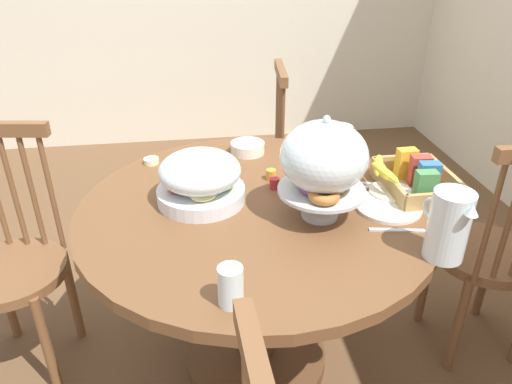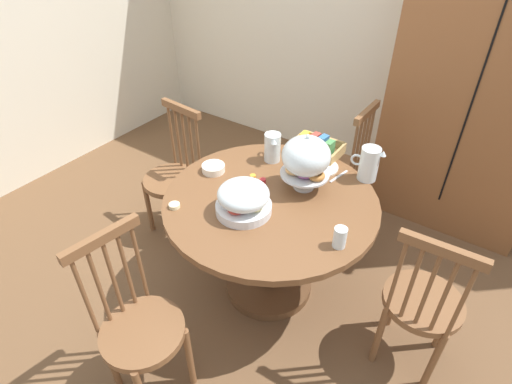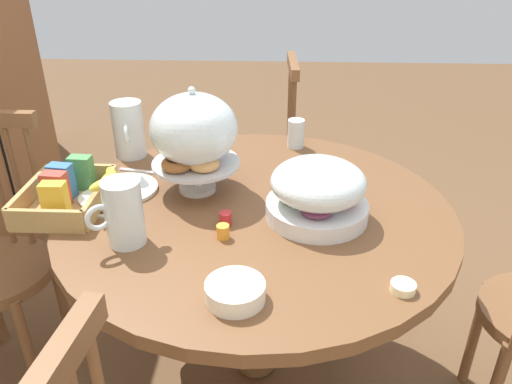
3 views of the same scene
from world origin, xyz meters
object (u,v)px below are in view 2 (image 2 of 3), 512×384
(wooden_armoire, at_px, (478,97))
(orange_juice_pitcher, at_px, (369,165))
(windsor_chair_by_cabinet, at_px, (422,305))
(milk_pitcher, at_px, (272,148))
(butter_dish, at_px, (174,206))
(cereal_basket, at_px, (316,147))
(fruit_platter_covered, at_px, (243,199))
(drinking_glass, at_px, (340,237))
(china_plate_small, at_px, (312,158))
(dining_table, at_px, (270,226))
(pastry_stand_with_dome, at_px, (306,158))
(windsor_chair_near_window, at_px, (140,329))
(china_plate_large, at_px, (320,167))
(windsor_chair_far_side, at_px, (174,179))
(cereal_bowl, at_px, (213,168))
(windsor_chair_facing_door, at_px, (339,169))

(wooden_armoire, distance_m, orange_juice_pitcher, 1.07)
(windsor_chair_by_cabinet, xyz_separation_m, milk_pitcher, (-1.11, 0.33, 0.37))
(orange_juice_pitcher, xyz_separation_m, butter_dish, (-0.75, -0.85, -0.08))
(windsor_chair_by_cabinet, height_order, cereal_basket, windsor_chair_by_cabinet)
(fruit_platter_covered, relative_size, drinking_glass, 2.73)
(china_plate_small, bearing_deg, milk_pitcher, -148.01)
(fruit_platter_covered, bearing_deg, wooden_armoire, 64.91)
(windsor_chair_by_cabinet, xyz_separation_m, fruit_platter_covered, (-0.96, -0.19, 0.37))
(drinking_glass, bearing_deg, dining_table, 164.45)
(pastry_stand_with_dome, bearing_deg, windsor_chair_near_window, -103.42)
(wooden_armoire, height_order, butter_dish, wooden_armoire)
(butter_dish, bearing_deg, fruit_platter_covered, 28.92)
(windsor_chair_by_cabinet, distance_m, fruit_platter_covered, 1.05)
(fruit_platter_covered, xyz_separation_m, drinking_glass, (0.53, 0.05, -0.03))
(china_plate_large, bearing_deg, windsor_chair_far_side, -162.02)
(milk_pitcher, bearing_deg, cereal_basket, 49.64)
(dining_table, relative_size, cereal_basket, 3.82)
(windsor_chair_by_cabinet, bearing_deg, china_plate_large, 152.58)
(butter_dish, bearing_deg, china_plate_large, 59.47)
(orange_juice_pitcher, xyz_separation_m, china_plate_small, (-0.36, -0.01, -0.08))
(fruit_platter_covered, height_order, milk_pitcher, milk_pitcher)
(china_plate_large, height_order, cereal_bowl, cereal_bowl)
(dining_table, xyz_separation_m, windsor_chair_facing_door, (0.03, 0.90, -0.08))
(orange_juice_pitcher, bearing_deg, china_plate_large, -170.03)
(windsor_chair_facing_door, relative_size, butter_dish, 16.25)
(windsor_chair_near_window, height_order, milk_pitcher, windsor_chair_near_window)
(windsor_chair_near_window, distance_m, china_plate_large, 1.38)
(china_plate_small, height_order, cereal_bowl, cereal_bowl)
(china_plate_small, bearing_deg, china_plate_large, -26.54)
(fruit_platter_covered, bearing_deg, butter_dish, -151.08)
(pastry_stand_with_dome, bearing_deg, china_plate_large, 93.64)
(china_plate_large, bearing_deg, butter_dish, -120.53)
(windsor_chair_near_window, relative_size, pastry_stand_with_dome, 2.83)
(drinking_glass, bearing_deg, fruit_platter_covered, -174.79)
(fruit_platter_covered, bearing_deg, windsor_chair_near_window, -98.33)
(windsor_chair_facing_door, height_order, windsor_chair_far_side, same)
(fruit_platter_covered, bearing_deg, drinking_glass, 5.21)
(windsor_chair_near_window, relative_size, orange_juice_pitcher, 4.71)
(windsor_chair_by_cabinet, height_order, milk_pitcher, windsor_chair_by_cabinet)
(cereal_basket, bearing_deg, wooden_armoire, 50.91)
(wooden_armoire, xyz_separation_m, china_plate_large, (-0.64, -1.04, -0.24))
(wooden_armoire, bearing_deg, butter_dish, -121.03)
(wooden_armoire, xyz_separation_m, fruit_platter_covered, (-0.78, -1.66, -0.16))
(cereal_bowl, bearing_deg, china_plate_large, 38.08)
(pastry_stand_with_dome, height_order, china_plate_small, pastry_stand_with_dome)
(drinking_glass, bearing_deg, orange_juice_pitcher, 100.28)
(windsor_chair_far_side, bearing_deg, dining_table, -7.42)
(dining_table, height_order, china_plate_small, china_plate_small)
(butter_dish, bearing_deg, dining_table, 43.29)
(windsor_chair_near_window, xyz_separation_m, windsor_chair_by_cabinet, (1.06, 0.90, 0.00))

